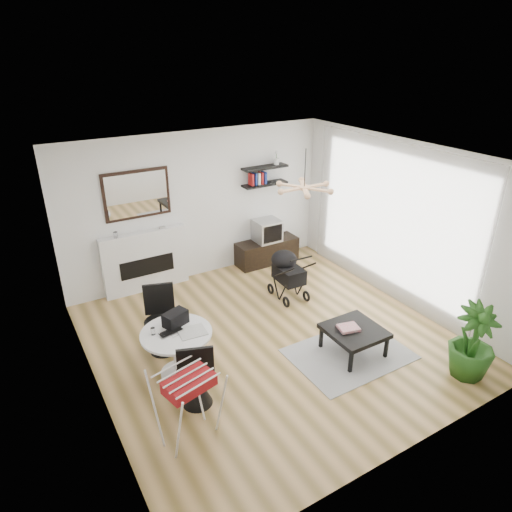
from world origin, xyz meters
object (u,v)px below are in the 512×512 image
fireplace (145,254)px  crt_tv (267,230)px  drying_rack (188,405)px  potted_plant (473,342)px  dining_table (177,347)px  tv_console (267,251)px  stroller (287,276)px  coffee_table (354,331)px

fireplace → crt_tv: 2.42m
drying_rack → potted_plant: bearing=-27.1°
dining_table → potted_plant: potted_plant is taller
dining_table → potted_plant: 3.82m
tv_console → dining_table: (-2.83, -2.34, 0.21)m
stroller → dining_table: bearing=-155.0°
potted_plant → coffee_table: bearing=130.8°
dining_table → stroller: (2.41, 1.02, -0.05)m
crt_tv → coffee_table: (-0.51, -3.14, -0.34)m
tv_console → stroller: stroller is taller
fireplace → drying_rack: bearing=-101.2°
tv_console → coffee_table: (-0.52, -3.15, 0.12)m
fireplace → stroller: bearing=-36.3°
dining_table → stroller: stroller is taller
dining_table → drying_rack: size_ratio=1.02×
crt_tv → potted_plant: 4.31m
fireplace → drying_rack: fireplace is taller
potted_plant → drying_rack: bearing=166.4°
drying_rack → coffee_table: (2.61, 0.27, -0.12)m
fireplace → tv_console: (2.42, -0.15, -0.45)m
tv_console → drying_rack: size_ratio=1.40×
crt_tv → dining_table: (-2.82, -2.34, -0.25)m
crt_tv → fireplace: bearing=176.3°
stroller → fireplace: bearing=145.9°
fireplace → tv_console: fireplace is taller
dining_table → crt_tv: bearing=39.6°
dining_table → drying_rack: drying_rack is taller
fireplace → stroller: fireplace is taller
tv_console → dining_table: 3.67m
drying_rack → potted_plant: potted_plant is taller
potted_plant → fireplace: bearing=123.0°
dining_table → stroller: size_ratio=1.01×
crt_tv → drying_rack: bearing=-132.5°
tv_console → drying_rack: bearing=-132.5°
crt_tv → stroller: (-0.41, -1.32, -0.30)m
crt_tv → potted_plant: bearing=-83.8°
coffee_table → potted_plant: size_ratio=0.73×
dining_table → coffee_table: (2.31, -0.81, -0.09)m
crt_tv → coffee_table: 3.20m
dining_table → drying_rack: (-0.30, -1.08, 0.03)m
tv_console → potted_plant: potted_plant is taller
tv_console → potted_plant: bearing=-83.8°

